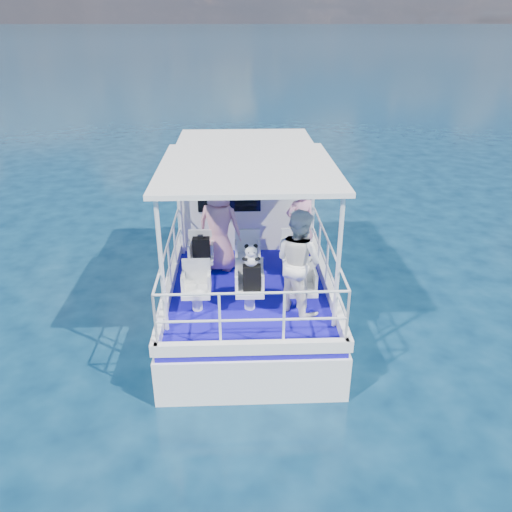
{
  "coord_description": "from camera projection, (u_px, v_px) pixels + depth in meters",
  "views": [
    {
      "loc": [
        -0.19,
        -8.5,
        5.39
      ],
      "look_at": [
        0.14,
        -0.4,
        1.56
      ],
      "focal_mm": 35.0,
      "sensor_mm": 36.0,
      "label": 1
    }
  ],
  "objects": [
    {
      "name": "ground",
      "position": [
        248.0,
        318.0,
        9.99
      ],
      "size": [
        2000.0,
        2000.0,
        0.0
      ],
      "primitive_type": "plane",
      "color": "#071E34",
      "rests_on": "ground"
    },
    {
      "name": "compact_camera",
      "position": [
        200.0,
        237.0,
        9.33
      ],
      "size": [
        0.1,
        0.06,
        0.06
      ],
      "primitive_type": "cube",
      "color": "black",
      "rests_on": "backpack_port"
    },
    {
      "name": "seat_center_aft",
      "position": [
        250.0,
        298.0,
        8.53
      ],
      "size": [
        0.48,
        0.46,
        0.38
      ],
      "primitive_type": "cube",
      "color": "silver",
      "rests_on": "deck"
    },
    {
      "name": "railings",
      "position": [
        249.0,
        268.0,
        8.88
      ],
      "size": [
        2.84,
        3.59,
        1.0
      ],
      "primitive_type": null,
      "color": "white",
      "rests_on": "deck"
    },
    {
      "name": "panda",
      "position": [
        251.0,
        255.0,
        8.15
      ],
      "size": [
        0.25,
        0.21,
        0.39
      ],
      "primitive_type": null,
      "color": "silver",
      "rests_on": "backpack_center"
    },
    {
      "name": "seat_port_fwd",
      "position": [
        201.0,
        266.0,
        9.68
      ],
      "size": [
        0.48,
        0.46,
        0.38
      ],
      "primitive_type": "cube",
      "color": "silver",
      "rests_on": "deck"
    },
    {
      "name": "seat_stbd_aft",
      "position": [
        302.0,
        297.0,
        8.57
      ],
      "size": [
        0.48,
        0.46,
        0.38
      ],
      "primitive_type": "cube",
      "color": "silver",
      "rests_on": "deck"
    },
    {
      "name": "seat_center_fwd",
      "position": [
        248.0,
        265.0,
        9.71
      ],
      "size": [
        0.48,
        0.46,
        0.38
      ],
      "primitive_type": "cube",
      "color": "silver",
      "rests_on": "deck"
    },
    {
      "name": "passenger_stbd_fwd",
      "position": [
        300.0,
        224.0,
        9.92
      ],
      "size": [
        0.69,
        0.54,
        1.65
      ],
      "primitive_type": "imported",
      "rotation": [
        0.0,
        0.0,
        3.41
      ],
      "color": "pink",
      "rests_on": "deck"
    },
    {
      "name": "hull",
      "position": [
        247.0,
        293.0,
        10.9
      ],
      "size": [
        3.0,
        7.0,
        1.6
      ],
      "primitive_type": "cube",
      "color": "white",
      "rests_on": "ground"
    },
    {
      "name": "deck",
      "position": [
        247.0,
        258.0,
        10.53
      ],
      "size": [
        2.9,
        6.9,
        0.1
      ],
      "primitive_type": "cube",
      "color": "#150B9D",
      "rests_on": "hull"
    },
    {
      "name": "seat_port_aft",
      "position": [
        197.0,
        299.0,
        8.5
      ],
      "size": [
        0.48,
        0.46,
        0.38
      ],
      "primitive_type": "cube",
      "color": "silver",
      "rests_on": "deck"
    },
    {
      "name": "passenger_stbd_aft",
      "position": [
        299.0,
        261.0,
        8.21
      ],
      "size": [
        1.08,
        1.11,
        1.81
      ],
      "primitive_type": "imported",
      "rotation": [
        0.0,
        0.0,
        2.25
      ],
      "color": "white",
      "rests_on": "deck"
    },
    {
      "name": "seat_stbd_fwd",
      "position": [
        294.0,
        264.0,
        9.74
      ],
      "size": [
        0.48,
        0.46,
        0.38
      ],
      "primitive_type": "cube",
      "color": "silver",
      "rests_on": "deck"
    },
    {
      "name": "cabin",
      "position": [
        245.0,
        187.0,
        11.22
      ],
      "size": [
        2.85,
        2.0,
        2.2
      ],
      "primitive_type": "cube",
      "color": "white",
      "rests_on": "deck"
    },
    {
      "name": "canopy_posts",
      "position": [
        248.0,
        230.0,
        8.91
      ],
      "size": [
        2.77,
        2.97,
        2.2
      ],
      "color": "white",
      "rests_on": "deck"
    },
    {
      "name": "backpack_center",
      "position": [
        252.0,
        278.0,
        8.32
      ],
      "size": [
        0.3,
        0.17,
        0.45
      ],
      "primitive_type": "cube",
      "color": "black",
      "rests_on": "seat_center_aft"
    },
    {
      "name": "backpack_port",
      "position": [
        201.0,
        248.0,
        9.44
      ],
      "size": [
        0.32,
        0.18,
        0.42
      ],
      "primitive_type": "cube",
      "color": "black",
      "rests_on": "seat_port_fwd"
    },
    {
      "name": "canopy",
      "position": [
        248.0,
        167.0,
        8.47
      ],
      "size": [
        3.0,
        3.2,
        0.08
      ],
      "primitive_type": "cube",
      "color": "white",
      "rests_on": "cabin"
    },
    {
      "name": "passenger_port_fwd",
      "position": [
        219.0,
        226.0,
        9.64
      ],
      "size": [
        0.8,
        0.69,
        1.81
      ],
      "primitive_type": "imported",
      "rotation": [
        0.0,
        0.0,
        2.78
      ],
      "color": "pink",
      "rests_on": "deck"
    }
  ]
}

